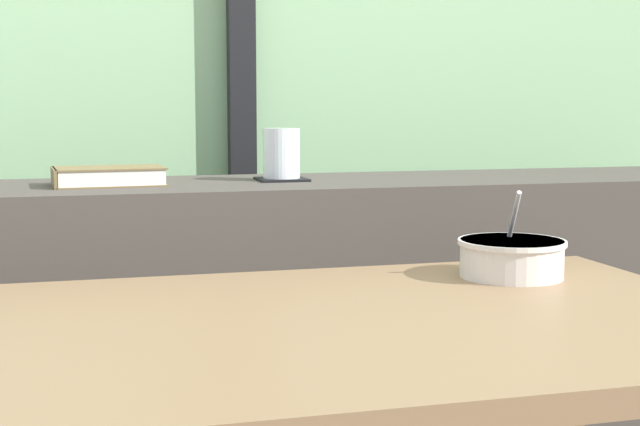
{
  "coord_description": "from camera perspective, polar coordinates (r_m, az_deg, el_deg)",
  "views": [
    {
      "loc": [
        -0.34,
        -1.26,
        0.99
      ],
      "look_at": [
        0.09,
        0.3,
        0.79
      ],
      "focal_mm": 51.05,
      "sensor_mm": 36.0,
      "label": 1
    }
  ],
  "objects": [
    {
      "name": "coaster_square",
      "position": [
        1.88,
        -2.42,
        2.13
      ],
      "size": [
        0.1,
        0.1,
        0.0
      ],
      "primitive_type": "cube",
      "color": "black",
      "rests_on": "dark_console_ledge"
    },
    {
      "name": "closed_book",
      "position": [
        1.81,
        -13.16,
        2.26
      ],
      "size": [
        0.22,
        0.15,
        0.04
      ],
      "color": "brown",
      "rests_on": "dark_console_ledge"
    },
    {
      "name": "breakfast_table",
      "position": [
        1.24,
        1.12,
        -11.38
      ],
      "size": [
        1.14,
        0.72,
        0.71
      ],
      "color": "brown",
      "rests_on": "ground"
    },
    {
      "name": "juice_glass",
      "position": [
        1.87,
        -2.43,
        3.59
      ],
      "size": [
        0.08,
        0.08,
        0.1
      ],
      "color": "white",
      "rests_on": "coaster_square"
    },
    {
      "name": "dark_console_ledge",
      "position": [
        1.93,
        -4.5,
        -10.43
      ],
      "size": [
        2.8,
        0.39,
        0.83
      ],
      "primitive_type": "cube",
      "color": "#423D38",
      "rests_on": "ground"
    },
    {
      "name": "soup_bowl",
      "position": [
        1.52,
        11.92,
        -2.8
      ],
      "size": [
        0.18,
        0.18,
        0.14
      ],
      "color": "silver",
      "rests_on": "breakfast_table"
    }
  ]
}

